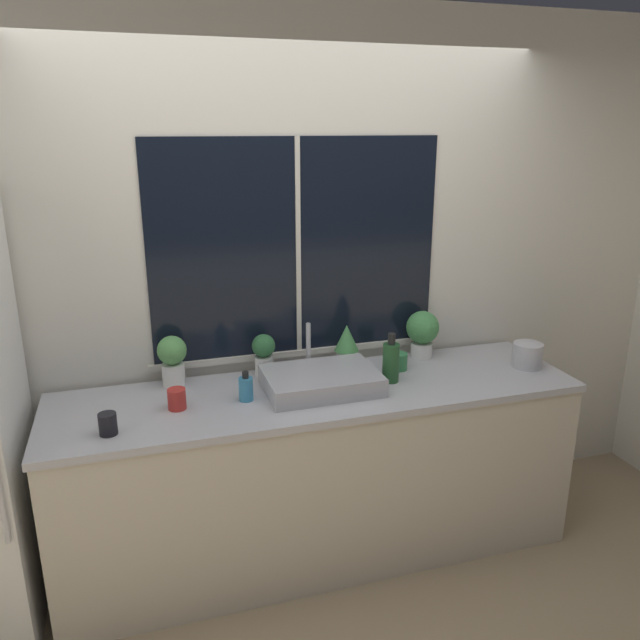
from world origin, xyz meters
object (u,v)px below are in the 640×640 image
(potted_plant_far_left, at_px, (172,358))
(potted_plant_center_right, at_px, (347,344))
(soap_bottle, at_px, (246,388))
(mug_black, at_px, (108,424))
(bottle_tall, at_px, (391,362))
(mug_green, at_px, (398,361))
(kettle, at_px, (527,354))
(mug_red, at_px, (177,399))
(sink, at_px, (321,380))
(potted_plant_far_right, at_px, (422,331))
(potted_plant_center_left, at_px, (264,353))

(potted_plant_far_left, xyz_separation_m, potted_plant_center_right, (0.89, 0.00, -0.02))
(soap_bottle, bearing_deg, mug_black, -164.84)
(bottle_tall, relative_size, mug_green, 2.67)
(mug_green, distance_m, kettle, 0.68)
(potted_plant_far_left, relative_size, potted_plant_center_right, 1.12)
(potted_plant_far_left, bearing_deg, kettle, -9.34)
(mug_green, distance_m, mug_red, 1.15)
(sink, xyz_separation_m, mug_red, (-0.68, -0.02, 0.00))
(potted_plant_far_right, distance_m, bottle_tall, 0.40)
(potted_plant_far_right, bearing_deg, mug_green, -146.51)
(mug_black, xyz_separation_m, kettle, (2.10, 0.14, 0.02))
(potted_plant_center_right, bearing_deg, mug_red, -163.03)
(mug_black, bearing_deg, potted_plant_far_left, 55.64)
(soap_bottle, bearing_deg, potted_plant_far_left, 137.93)
(mug_green, bearing_deg, potted_plant_far_right, 33.49)
(soap_bottle, distance_m, mug_green, 0.84)
(mug_red, bearing_deg, mug_green, 7.24)
(potted_plant_center_right, xyz_separation_m, mug_green, (0.24, -0.13, -0.08))
(sink, relative_size, potted_plant_center_left, 2.49)
(potted_plant_center_right, xyz_separation_m, mug_red, (-0.90, -0.28, -0.07))
(potted_plant_far_right, xyz_separation_m, mug_green, (-0.20, -0.13, -0.11))
(mug_green, bearing_deg, potted_plant_center_left, 169.22)
(potted_plant_center_left, xyz_separation_m, mug_green, (0.68, -0.13, -0.08))
(mug_green, bearing_deg, kettle, -14.00)
(bottle_tall, relative_size, mug_black, 2.70)
(mug_black, bearing_deg, potted_plant_far_right, 15.06)
(mug_red, bearing_deg, sink, 1.55)
(mug_red, bearing_deg, soap_bottle, 0.06)
(potted_plant_far_right, height_order, kettle, potted_plant_far_right)
(potted_plant_far_left, bearing_deg, bottle_tall, -14.44)
(sink, height_order, bottle_tall, sink)
(mug_red, distance_m, kettle, 1.80)
(potted_plant_far_left, height_order, mug_black, potted_plant_far_left)
(potted_plant_far_left, bearing_deg, mug_black, -124.36)
(potted_plant_far_left, bearing_deg, potted_plant_center_right, 0.00)
(potted_plant_far_right, height_order, bottle_tall, potted_plant_far_right)
(mug_black, distance_m, mug_green, 1.47)
(potted_plant_center_left, xyz_separation_m, bottle_tall, (0.58, -0.27, -0.02))
(potted_plant_center_right, distance_m, kettle, 0.95)
(potted_plant_center_left, xyz_separation_m, soap_bottle, (-0.15, -0.27, -0.06))
(potted_plant_far_left, height_order, mug_green, potted_plant_far_left)
(potted_plant_center_left, xyz_separation_m, mug_red, (-0.46, -0.28, -0.07))
(sink, bearing_deg, soap_bottle, -177.18)
(sink, bearing_deg, bottle_tall, -1.42)
(bottle_tall, distance_m, mug_black, 1.34)
(sink, bearing_deg, potted_plant_far_left, 159.13)
(potted_plant_center_right, relative_size, bottle_tall, 0.90)
(sink, relative_size, mug_red, 5.68)
(potted_plant_center_left, relative_size, mug_black, 2.34)
(sink, distance_m, kettle, 1.12)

